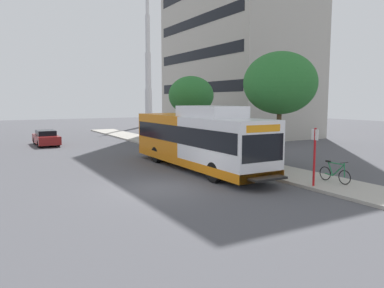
{
  "coord_description": "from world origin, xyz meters",
  "views": [
    {
      "loc": [
        -7.02,
        -15.05,
        3.94
      ],
      "look_at": [
        2.89,
        2.47,
        1.6
      ],
      "focal_mm": 35.09,
      "sensor_mm": 36.0,
      "label": 1
    }
  ],
  "objects_px": {
    "bicycle_parked": "(335,173)",
    "parked_car_far_lane": "(46,138)",
    "street_tree_near_stop": "(280,83)",
    "transit_bus": "(198,140)",
    "street_tree_mid_block": "(191,96)",
    "bus_stop_sign_pole": "(315,152)"
  },
  "relations": [
    {
      "from": "bus_stop_sign_pole",
      "to": "parked_car_far_lane",
      "type": "height_order",
      "value": "bus_stop_sign_pole"
    },
    {
      "from": "parked_car_far_lane",
      "to": "street_tree_near_stop",
      "type": "bearing_deg",
      "value": -61.16
    },
    {
      "from": "bicycle_parked",
      "to": "street_tree_mid_block",
      "type": "xyz_separation_m",
      "value": [
        0.62,
        14.77,
        3.77
      ]
    },
    {
      "from": "bus_stop_sign_pole",
      "to": "street_tree_mid_block",
      "type": "bearing_deg",
      "value": 82.19
    },
    {
      "from": "bus_stop_sign_pole",
      "to": "bicycle_parked",
      "type": "bearing_deg",
      "value": 0.75
    },
    {
      "from": "street_tree_mid_block",
      "to": "street_tree_near_stop",
      "type": "bearing_deg",
      "value": -88.25
    },
    {
      "from": "bus_stop_sign_pole",
      "to": "street_tree_mid_block",
      "type": "relative_size",
      "value": 0.45
    },
    {
      "from": "transit_bus",
      "to": "street_tree_near_stop",
      "type": "xyz_separation_m",
      "value": [
        4.38,
        -1.92,
        3.23
      ]
    },
    {
      "from": "street_tree_near_stop",
      "to": "street_tree_mid_block",
      "type": "height_order",
      "value": "street_tree_near_stop"
    },
    {
      "from": "bicycle_parked",
      "to": "street_tree_near_stop",
      "type": "height_order",
      "value": "street_tree_near_stop"
    },
    {
      "from": "street_tree_mid_block",
      "to": "parked_car_far_lane",
      "type": "bearing_deg",
      "value": 139.06
    },
    {
      "from": "street_tree_near_stop",
      "to": "street_tree_mid_block",
      "type": "distance_m",
      "value": 9.95
    },
    {
      "from": "bicycle_parked",
      "to": "street_tree_mid_block",
      "type": "distance_m",
      "value": 15.26
    },
    {
      "from": "bicycle_parked",
      "to": "street_tree_near_stop",
      "type": "distance_m",
      "value": 6.59
    },
    {
      "from": "transit_bus",
      "to": "bus_stop_sign_pole",
      "type": "xyz_separation_m",
      "value": [
        2.05,
        -6.78,
        -0.05
      ]
    },
    {
      "from": "parked_car_far_lane",
      "to": "transit_bus",
      "type": "bearing_deg",
      "value": -70.69
    },
    {
      "from": "bicycle_parked",
      "to": "parked_car_far_lane",
      "type": "distance_m",
      "value": 25.12
    },
    {
      "from": "street_tree_near_stop",
      "to": "parked_car_far_lane",
      "type": "height_order",
      "value": "street_tree_near_stop"
    },
    {
      "from": "bus_stop_sign_pole",
      "to": "parked_car_far_lane",
      "type": "xyz_separation_m",
      "value": [
        -7.86,
        23.37,
        -0.99
      ]
    },
    {
      "from": "street_tree_near_stop",
      "to": "parked_car_far_lane",
      "type": "distance_m",
      "value": 21.56
    },
    {
      "from": "bicycle_parked",
      "to": "parked_car_far_lane",
      "type": "bearing_deg",
      "value": 111.64
    },
    {
      "from": "transit_bus",
      "to": "parked_car_far_lane",
      "type": "distance_m",
      "value": 17.61
    }
  ]
}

